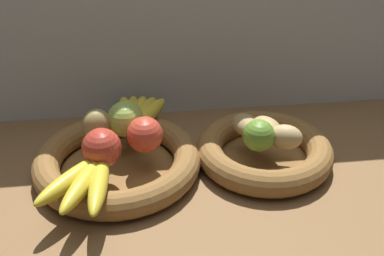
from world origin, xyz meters
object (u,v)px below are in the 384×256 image
banana_bunch_front (86,180)px  potato_small (285,136)px  pear_brown (97,125)px  lime_near (259,136)px  apple_red_right (145,135)px  apple_red_front (102,148)px  fruit_bowl_left (118,161)px  chili_pepper (275,137)px  potato_large (266,129)px  fruit_bowl_right (264,151)px  banana_bunch_back (137,115)px  apple_green_back (125,119)px  potato_oblong (247,125)px

banana_bunch_front → potato_small: size_ratio=2.77×
pear_brown → lime_near: size_ratio=1.09×
lime_near → apple_red_right: bearing=173.1°
apple_red_front → fruit_bowl_left: bearing=64.0°
potato_small → chili_pepper: size_ratio=0.57×
potato_large → fruit_bowl_right: bearing=0.0°
banana_bunch_back → chili_pepper: (28.92, -12.11, -0.78)cm
apple_green_back → banana_bunch_front: (-7.39, -17.71, -2.25)cm
apple_red_front → lime_near: bearing=2.2°
apple_green_back → banana_bunch_back: (2.50, 5.72, -2.25)cm
apple_red_front → pear_brown: 9.30cm
apple_red_right → lime_near: (23.11, -2.81, -0.40)cm
banana_bunch_front → banana_bunch_back: (9.89, 23.44, 0.00)cm
fruit_bowl_left → fruit_bowl_right: (31.67, -0.00, 0.01)cm
chili_pepper → lime_near: bearing=-132.7°
fruit_bowl_left → potato_large: 32.15cm
apple_green_back → potato_oblong: (26.01, -2.82, -1.81)cm
lime_near → chili_pepper: bearing=33.7°
banana_bunch_front → banana_bunch_back: bearing=67.1°
fruit_bowl_left → pear_brown: size_ratio=4.85×
apple_red_front → potato_large: bearing=8.4°
fruit_bowl_left → apple_red_front: apple_red_front is taller
apple_red_front → potato_large: apple_red_front is taller
lime_near → apple_red_front: bearing=-177.8°
banana_bunch_front → potato_small: (40.04, 9.03, 0.93)cm
pear_brown → banana_bunch_back: pear_brown is taller
banana_bunch_back → potato_oblong: (23.51, -8.54, 0.44)cm
potato_small → lime_near: (-5.65, -0.66, 0.73)cm
fruit_bowl_right → banana_bunch_back: (-27.02, 11.28, 4.68)cm
banana_bunch_front → potato_large: size_ratio=2.34×
apple_green_back → apple_red_right: apple_green_back is taller
chili_pepper → banana_bunch_front: bearing=-150.2°
fruit_bowl_right → potato_small: size_ratio=4.22×
apple_red_right → apple_red_front: size_ratio=0.96×
potato_small → fruit_bowl_right: bearing=135.0°
apple_red_front → pear_brown: size_ratio=1.07×
apple_red_front → banana_bunch_back: 17.91cm
fruit_bowl_right → apple_red_front: apple_red_front is taller
potato_large → banana_bunch_back: bearing=157.3°
fruit_bowl_right → apple_red_right: apple_red_right is taller
banana_bunch_back → banana_bunch_front: bearing=-112.9°
apple_green_back → potato_small: bearing=-14.9°
apple_red_right → pear_brown: (-9.88, 5.15, -0.11)cm
apple_red_right → banana_bunch_back: 12.50cm
potato_large → potato_small: 4.42cm
pear_brown → banana_bunch_front: 16.51cm
potato_oblong → lime_near: lime_near is taller
apple_green_back → banana_bunch_back: 6.64cm
potato_large → lime_near: 4.62cm
potato_large → potato_small: bearing=-45.0°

